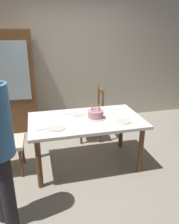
{
  "coord_description": "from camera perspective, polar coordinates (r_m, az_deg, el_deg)",
  "views": [
    {
      "loc": [
        -0.65,
        -2.8,
        1.91
      ],
      "look_at": [
        0.05,
        0.0,
        0.83
      ],
      "focal_mm": 35.82,
      "sensor_mm": 36.0,
      "label": 1
    }
  ],
  "objects": [
    {
      "name": "ground",
      "position": [
        3.46,
        -0.83,
        -13.02
      ],
      "size": [
        6.4,
        6.4,
        0.0
      ],
      "primitive_type": "plane",
      "color": "#9E9384"
    },
    {
      "name": "back_wall",
      "position": [
        4.74,
        -6.18,
        13.05
      ],
      "size": [
        6.4,
        0.1,
        2.6
      ],
      "primitive_type": "cube",
      "color": "beige",
      "rests_on": "ground"
    },
    {
      "name": "dining_table",
      "position": [
        3.15,
        -0.88,
        -3.29
      ],
      "size": [
        1.57,
        0.93,
        0.73
      ],
      "color": "white",
      "rests_on": "ground"
    },
    {
      "name": "birthday_cake",
      "position": [
        3.13,
        1.58,
        -0.62
      ],
      "size": [
        0.28,
        0.28,
        0.18
      ],
      "color": "silver",
      "rests_on": "dining_table"
    },
    {
      "name": "plate_near_celebrant",
      "position": [
        2.86,
        -8.42,
        -4.02
      ],
      "size": [
        0.22,
        0.22,
        0.01
      ],
      "primitive_type": "cylinder",
      "color": "silver",
      "rests_on": "dining_table"
    },
    {
      "name": "plate_far_side",
      "position": [
        3.29,
        -3.06,
        -0.48
      ],
      "size": [
        0.22,
        0.22,
        0.01
      ],
      "primitive_type": "cylinder",
      "color": "silver",
      "rests_on": "dining_table"
    },
    {
      "name": "plate_near_guest",
      "position": [
        3.06,
        8.64,
        -2.31
      ],
      "size": [
        0.22,
        0.22,
        0.01
      ],
      "primitive_type": "cylinder",
      "color": "silver",
      "rests_on": "dining_table"
    },
    {
      "name": "fork_near_celebrant",
      "position": [
        2.85,
        -11.61,
        -4.36
      ],
      "size": [
        0.18,
        0.05,
        0.01
      ],
      "primitive_type": "cube",
      "rotation": [
        0.0,
        0.0,
        0.19
      ],
      "color": "silver",
      "rests_on": "dining_table"
    },
    {
      "name": "fork_far_side",
      "position": [
        3.28,
        -5.86,
        -0.68
      ],
      "size": [
        0.18,
        0.02,
        0.01
      ],
      "primitive_type": "cube",
      "rotation": [
        0.0,
        0.0,
        -0.03
      ],
      "color": "silver",
      "rests_on": "dining_table"
    },
    {
      "name": "chair_spindle_back",
      "position": [
        3.98,
        0.39,
        -0.86
      ],
      "size": [
        0.48,
        0.48,
        0.95
      ],
      "color": "beige",
      "rests_on": "ground"
    },
    {
      "name": "china_cabinet",
      "position": [
        4.5,
        -20.82,
        6.93
      ],
      "size": [
        1.1,
        0.45,
        1.9
      ],
      "color": "brown",
      "rests_on": "ground"
    }
  ]
}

